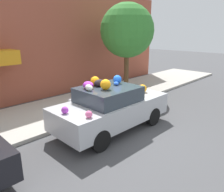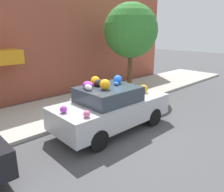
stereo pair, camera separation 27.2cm
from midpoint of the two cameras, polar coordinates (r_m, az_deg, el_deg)
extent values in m
plane|color=#4C4C4F|center=(7.45, -1.10, -8.47)|extent=(60.00, 60.00, 0.00)
cube|color=#B2ADA3|center=(9.40, -12.84, -3.09)|extent=(24.00, 3.20, 0.12)
cube|color=#9E4C38|center=(10.85, -20.49, 12.71)|extent=(18.00, 0.30, 5.23)
cylinder|color=brown|center=(11.37, 3.08, 6.60)|extent=(0.24, 0.24, 2.14)
sphere|color=#388433|center=(11.20, 3.24, 16.70)|extent=(2.64, 2.64, 2.64)
cylinder|color=#B2B2B7|center=(8.12, -11.60, -3.64)|extent=(0.20, 0.20, 0.55)
sphere|color=#B2B2B7|center=(8.01, -11.74, -1.39)|extent=(0.18, 0.18, 0.18)
cube|color=#B7BABF|center=(7.19, -1.09, -3.73)|extent=(4.01, 1.78, 0.70)
cube|color=#333D47|center=(6.91, -2.06, 0.46)|extent=(1.81, 1.54, 0.46)
cylinder|color=black|center=(8.66, 1.16, -2.61)|extent=(0.62, 0.19, 0.62)
cylinder|color=black|center=(7.73, 9.67, -5.28)|extent=(0.62, 0.19, 0.62)
cylinder|color=black|center=(7.20, -12.65, -7.13)|extent=(0.62, 0.19, 0.62)
cylinder|color=black|center=(6.04, -4.33, -11.55)|extent=(0.62, 0.19, 0.62)
sphere|color=orange|center=(7.06, -5.54, 3.92)|extent=(0.31, 0.31, 0.30)
ellipsoid|color=orange|center=(8.09, 3.92, 1.71)|extent=(0.23, 0.19, 0.16)
ellipsoid|color=white|center=(6.46, -7.26, 2.18)|extent=(0.19, 0.30, 0.18)
ellipsoid|color=blue|center=(7.07, 0.00, 3.29)|extent=(0.24, 0.24, 0.12)
sphere|color=blue|center=(7.29, 0.33, 4.36)|extent=(0.29, 0.29, 0.28)
sphere|color=purple|center=(6.55, -2.87, 2.74)|extent=(0.25, 0.25, 0.24)
sphere|color=orange|center=(6.51, -2.91, 3.00)|extent=(0.44, 0.44, 0.32)
ellipsoid|color=orange|center=(8.01, 7.00, 1.98)|extent=(0.30, 0.33, 0.29)
ellipsoid|color=#AF34C4|center=(6.70, -7.43, 2.85)|extent=(0.31, 0.34, 0.22)
sphere|color=#B03DC2|center=(6.07, -13.47, -3.62)|extent=(0.26, 0.26, 0.20)
ellipsoid|color=black|center=(6.94, -4.42, 3.43)|extent=(0.41, 0.33, 0.23)
ellipsoid|color=#94612A|center=(8.02, 1.33, 1.43)|extent=(0.25, 0.26, 0.11)
sphere|color=pink|center=(5.68, -7.44, -4.77)|extent=(0.20, 0.20, 0.19)
camera|label=1|loc=(0.14, -91.11, -0.33)|focal=35.00mm
camera|label=2|loc=(0.14, 88.89, 0.33)|focal=35.00mm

